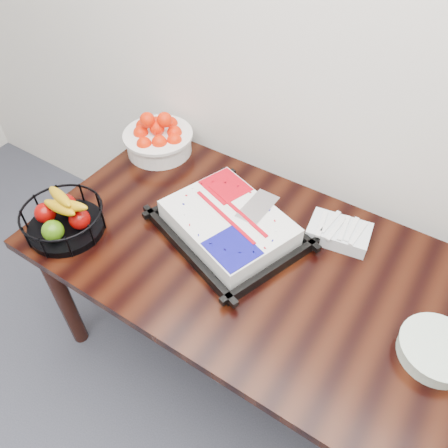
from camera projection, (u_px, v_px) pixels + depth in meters
The scene contains 6 objects.
table at pixel (270, 279), 1.62m from camera, with size 1.80×0.90×0.75m.
cake_tray at pixel (229, 225), 1.62m from camera, with size 0.62×0.55×0.11m.
tangerine_bowl at pixel (158, 135), 1.96m from camera, with size 0.31×0.31×0.20m.
fruit_basket at pixel (63, 218), 1.62m from camera, with size 0.30×0.30×0.16m.
plate_stack at pixel (436, 350), 1.30m from camera, with size 0.23×0.23×0.06m.
fork_bag at pixel (339, 232), 1.62m from camera, with size 0.24×0.18×0.06m.
Camera 1 is at (0.38, 1.09, 1.97)m, focal length 35.00 mm.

